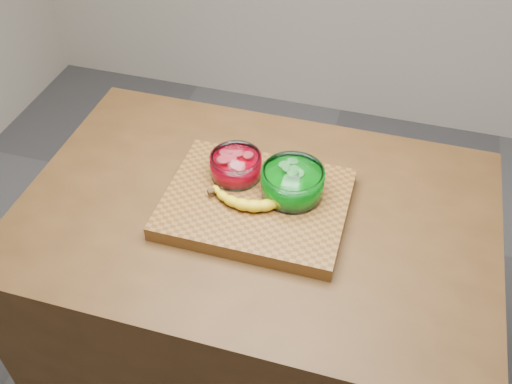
# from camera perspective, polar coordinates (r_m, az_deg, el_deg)

# --- Properties ---
(ground) EXTENTS (3.50, 3.50, 0.00)m
(ground) POSITION_cam_1_polar(r_m,az_deg,el_deg) (2.18, 0.00, -18.52)
(ground) COLOR #525256
(ground) RESTS_ON ground
(counter) EXTENTS (1.20, 0.80, 0.90)m
(counter) POSITION_cam_1_polar(r_m,az_deg,el_deg) (1.79, 0.00, -11.84)
(counter) COLOR #4B2F16
(counter) RESTS_ON ground
(cutting_board) EXTENTS (0.45, 0.35, 0.04)m
(cutting_board) POSITION_cam_1_polar(r_m,az_deg,el_deg) (1.43, 0.00, -1.16)
(cutting_board) COLOR brown
(cutting_board) RESTS_ON counter
(bowl_red) EXTENTS (0.13, 0.13, 0.06)m
(bowl_red) POSITION_cam_1_polar(r_m,az_deg,el_deg) (1.46, -2.02, 2.65)
(bowl_red) COLOR white
(bowl_red) RESTS_ON cutting_board
(bowl_green) EXTENTS (0.16, 0.16, 0.07)m
(bowl_green) POSITION_cam_1_polar(r_m,az_deg,el_deg) (1.40, 3.67, 0.95)
(bowl_green) COLOR white
(bowl_green) RESTS_ON cutting_board
(banana) EXTENTS (0.24, 0.13, 0.03)m
(banana) POSITION_cam_1_polar(r_m,az_deg,el_deg) (1.40, -0.27, -0.31)
(banana) COLOR gold
(banana) RESTS_ON cutting_board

